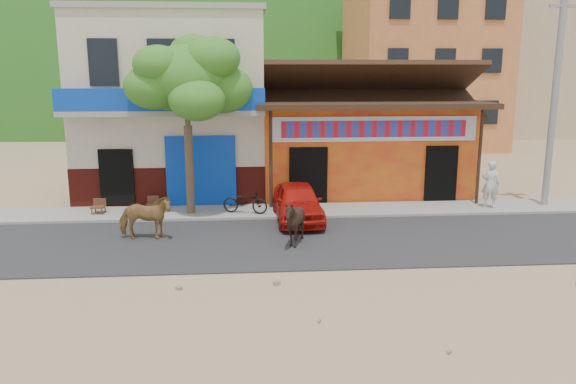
# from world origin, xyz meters

# --- Properties ---
(ground) EXTENTS (120.00, 120.00, 0.00)m
(ground) POSITION_xyz_m (0.00, 0.00, 0.00)
(ground) COLOR #9E825B
(ground) RESTS_ON ground
(road) EXTENTS (60.00, 5.00, 0.04)m
(road) POSITION_xyz_m (0.00, 2.50, 0.02)
(road) COLOR #28282B
(road) RESTS_ON ground
(sidewalk) EXTENTS (60.00, 2.00, 0.12)m
(sidewalk) POSITION_xyz_m (0.00, 6.00, 0.06)
(sidewalk) COLOR gray
(sidewalk) RESTS_ON ground
(dance_club) EXTENTS (8.00, 6.00, 3.60)m
(dance_club) POSITION_xyz_m (2.00, 10.00, 1.80)
(dance_club) COLOR orange
(dance_club) RESTS_ON ground
(cafe_building) EXTENTS (7.00, 6.00, 7.00)m
(cafe_building) POSITION_xyz_m (-5.50, 10.00, 3.50)
(cafe_building) COLOR beige
(cafe_building) RESTS_ON ground
(apartment_front) EXTENTS (9.00, 9.00, 12.00)m
(apartment_front) POSITION_xyz_m (9.00, 24.00, 6.00)
(apartment_front) COLOR #CC723F
(apartment_front) RESTS_ON ground
(apartment_rear) EXTENTS (8.00, 8.00, 10.00)m
(apartment_rear) POSITION_xyz_m (18.00, 30.00, 5.00)
(apartment_rear) COLOR tan
(apartment_rear) RESTS_ON ground
(hillside) EXTENTS (100.00, 40.00, 24.00)m
(hillside) POSITION_xyz_m (0.00, 70.00, 12.00)
(hillside) COLOR #194C14
(hillside) RESTS_ON ground
(tree) EXTENTS (3.00, 3.00, 6.00)m
(tree) POSITION_xyz_m (-4.60, 5.80, 3.12)
(tree) COLOR #2D721E
(tree) RESTS_ON sidewalk
(utility_pole) EXTENTS (0.24, 0.24, 8.00)m
(utility_pole) POSITION_xyz_m (8.20, 6.00, 4.12)
(utility_pole) COLOR gray
(utility_pole) RESTS_ON sidewalk
(cow_tan) EXTENTS (1.60, 0.76, 1.34)m
(cow_tan) POSITION_xyz_m (-5.67, 2.99, 0.71)
(cow_tan) COLOR olive
(cow_tan) RESTS_ON road
(cow_dark) EXTENTS (1.60, 1.54, 1.35)m
(cow_dark) POSITION_xyz_m (-1.34, 2.08, 0.71)
(cow_dark) COLOR black
(cow_dark) RESTS_ON road
(red_car) EXTENTS (1.59, 3.74, 1.26)m
(red_car) POSITION_xyz_m (-1.00, 4.80, 0.67)
(red_car) COLOR red
(red_car) RESTS_ON road
(scooter) EXTENTS (1.66, 0.97, 0.82)m
(scooter) POSITION_xyz_m (-2.73, 5.59, 0.53)
(scooter) COLOR black
(scooter) RESTS_ON sidewalk
(pedestrian) EXTENTS (0.73, 0.62, 1.70)m
(pedestrian) POSITION_xyz_m (5.99, 5.75, 0.97)
(pedestrian) COLOR silver
(pedestrian) RESTS_ON sidewalk
(cafe_chair_left) EXTENTS (0.40, 0.40, 0.84)m
(cafe_chair_left) POSITION_xyz_m (-6.00, 6.43, 0.54)
(cafe_chair_left) COLOR #51281B
(cafe_chair_left) RESTS_ON sidewalk
(cafe_chair_right) EXTENTS (0.46, 0.46, 0.92)m
(cafe_chair_right) POSITION_xyz_m (-7.76, 5.94, 0.58)
(cafe_chair_right) COLOR #51281B
(cafe_chair_right) RESTS_ON sidewalk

